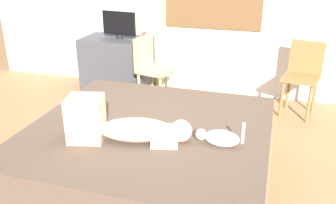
{
  "coord_description": "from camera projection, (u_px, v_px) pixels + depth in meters",
  "views": [
    {
      "loc": [
        0.94,
        -2.48,
        1.83
      ],
      "look_at": [
        0.11,
        0.27,
        0.62
      ],
      "focal_mm": 39.09,
      "sensor_mm": 36.0,
      "label": 1
    }
  ],
  "objects": [
    {
      "name": "chair_spare",
      "position": [
        303.0,
        73.0,
        4.22
      ],
      "size": [
        0.46,
        0.46,
        0.86
      ],
      "color": "brown",
      "rests_on": "ground"
    },
    {
      "name": "chair_by_desk",
      "position": [
        151.0,
        66.0,
        4.47
      ],
      "size": [
        0.45,
        0.45,
        0.86
      ],
      "color": "tan",
      "rests_on": "ground"
    },
    {
      "name": "bed",
      "position": [
        150.0,
        152.0,
        3.11
      ],
      "size": [
        2.0,
        1.93,
        0.47
      ],
      "color": "#997A56",
      "rests_on": "ground"
    },
    {
      "name": "tv_monitor",
      "position": [
        119.0,
        24.0,
        4.74
      ],
      "size": [
        0.48,
        0.1,
        0.35
      ],
      "color": "black",
      "rests_on": "desk"
    },
    {
      "name": "ground_plane",
      "position": [
        147.0,
        179.0,
        3.14
      ],
      "size": [
        16.0,
        16.0,
        0.0
      ],
      "primitive_type": "plane",
      "color": "olive"
    },
    {
      "name": "cat",
      "position": [
        219.0,
        138.0,
        2.69
      ],
      "size": [
        0.36,
        0.11,
        0.21
      ],
      "color": "silver",
      "rests_on": "bed"
    },
    {
      "name": "cup",
      "position": [
        144.0,
        35.0,
        4.79
      ],
      "size": [
        0.06,
        0.06,
        0.08
      ],
      "primitive_type": "cylinder",
      "color": "#B23D38",
      "rests_on": "desk"
    },
    {
      "name": "person_lying",
      "position": [
        123.0,
        126.0,
        2.77
      ],
      "size": [
        0.94,
        0.45,
        0.34
      ],
      "color": "#CCB299",
      "rests_on": "bed"
    },
    {
      "name": "desk",
      "position": [
        118.0,
        65.0,
        4.97
      ],
      "size": [
        0.9,
        0.56,
        0.74
      ],
      "color": "#38383D",
      "rests_on": "ground"
    }
  ]
}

